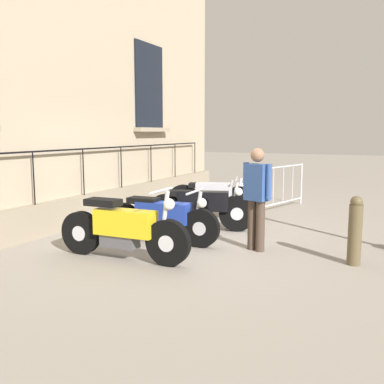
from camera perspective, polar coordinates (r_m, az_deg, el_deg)
The scene contains 9 objects.
ground_plane at distance 7.73m, azimuth -0.15°, elevation -5.88°, with size 60.00×60.00×0.00m, color gray.
building_facade at distance 9.35m, azimuth -16.98°, elevation 21.73°, with size 0.82×12.38×8.45m.
motorcycle_yellow at distance 6.33m, azimuth -9.11°, elevation -4.99°, with size 2.14×0.65×1.07m.
motorcycle_blue at distance 7.19m, azimuth -4.10°, elevation -3.53°, with size 2.07×0.67×0.92m.
motorcycle_black at distance 8.11m, azimuth 1.21°, elevation -2.09°, with size 1.98×0.86×0.94m.
motorcycle_silver at distance 9.24m, azimuth 2.69°, elevation -0.85°, with size 1.92×0.87×0.89m.
crowd_barrier at distance 10.43m, azimuth 11.38°, elevation 0.75°, with size 0.68×2.26×1.05m.
bollard at distance 6.41m, azimuth 20.83°, elevation -4.79°, with size 0.19×0.19×0.98m.
pedestrian_standing at distance 6.73m, azimuth 8.60°, elevation -0.22°, with size 0.50×0.33×1.61m.
Camera 1 is at (3.27, -6.75, 1.85)m, focal length 40.19 mm.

